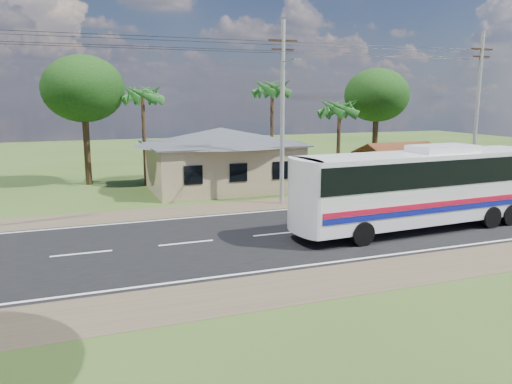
% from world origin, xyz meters
% --- Properties ---
extents(ground, '(120.00, 120.00, 0.00)m').
position_xyz_m(ground, '(0.00, 0.00, 0.00)').
color(ground, '#2F4A1A').
rests_on(ground, ground).
extents(road, '(120.00, 16.00, 0.03)m').
position_xyz_m(road, '(0.00, 0.00, 0.01)').
color(road, black).
rests_on(road, ground).
extents(house, '(12.40, 10.00, 5.00)m').
position_xyz_m(house, '(1.00, 13.00, 2.64)').
color(house, tan).
rests_on(house, ground).
extents(waiting_shed, '(5.20, 4.48, 3.35)m').
position_xyz_m(waiting_shed, '(13.00, 8.50, 2.73)').
color(waiting_shed, '#3B2115').
rests_on(waiting_shed, ground).
extents(concrete_barrier, '(7.00, 0.30, 0.90)m').
position_xyz_m(concrete_barrier, '(12.00, 5.60, 0.45)').
color(concrete_barrier, '#9E9E99').
rests_on(concrete_barrier, ground).
extents(utility_poles, '(32.80, 2.22, 11.00)m').
position_xyz_m(utility_poles, '(2.67, 6.49, 5.77)').
color(utility_poles, '#9E9E99').
rests_on(utility_poles, ground).
extents(palm_near, '(2.80, 2.80, 6.70)m').
position_xyz_m(palm_near, '(9.50, 11.00, 5.71)').
color(palm_near, '#47301E').
rests_on(palm_near, ground).
extents(palm_mid, '(2.80, 2.80, 8.20)m').
position_xyz_m(palm_mid, '(6.00, 15.50, 7.16)').
color(palm_mid, '#47301E').
rests_on(palm_mid, ground).
extents(palm_far, '(2.80, 2.80, 7.70)m').
position_xyz_m(palm_far, '(-4.00, 16.00, 6.68)').
color(palm_far, '#47301E').
rests_on(palm_far, ground).
extents(tree_behind_house, '(6.00, 6.00, 9.61)m').
position_xyz_m(tree_behind_house, '(-8.00, 18.00, 7.12)').
color(tree_behind_house, '#47301E').
rests_on(tree_behind_house, ground).
extents(tree_behind_shed, '(5.60, 5.60, 9.02)m').
position_xyz_m(tree_behind_shed, '(16.00, 16.00, 6.68)').
color(tree_behind_shed, '#47301E').
rests_on(tree_behind_shed, ground).
extents(coach_bus, '(13.59, 3.57, 4.18)m').
position_xyz_m(coach_bus, '(7.17, -1.56, 2.39)').
color(coach_bus, white).
rests_on(coach_bus, ground).
extents(motorcycle, '(1.98, 0.97, 1.00)m').
position_xyz_m(motorcycle, '(5.73, 4.78, 0.50)').
color(motorcycle, black).
rests_on(motorcycle, ground).
extents(person, '(0.72, 0.52, 1.85)m').
position_xyz_m(person, '(17.58, 6.22, 0.93)').
color(person, navy).
rests_on(person, ground).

